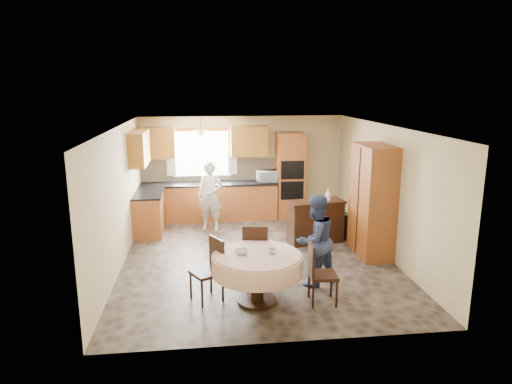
{
  "coord_description": "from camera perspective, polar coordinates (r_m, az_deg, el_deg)",
  "views": [
    {
      "loc": [
        -0.99,
        -8.19,
        3.21
      ],
      "look_at": [
        0.02,
        0.3,
        1.22
      ],
      "focal_mm": 32.0,
      "sensor_mm": 36.0,
      "label": 1
    }
  ],
  "objects": [
    {
      "name": "wall_left",
      "position": [
        8.56,
        -16.75,
        -0.72
      ],
      "size": [
        0.02,
        6.0,
        2.5
      ],
      "primitive_type": "cube",
      "color": "tan",
      "rests_on": "floor"
    },
    {
      "name": "wall_front",
      "position": [
        5.64,
        3.82,
        -7.3
      ],
      "size": [
        5.0,
        0.02,
        2.5
      ],
      "primitive_type": "cube",
      "color": "tan",
      "rests_on": "floor"
    },
    {
      "name": "cupboard",
      "position": [
        8.99,
        14.35,
        -1.07
      ],
      "size": [
        0.56,
        1.13,
        2.15
      ],
      "primitive_type": "cube",
      "color": "#BF6633",
      "rests_on": "floor"
    },
    {
      "name": "bowl_sideboard",
      "position": [
        9.46,
        5.81,
        -1.33
      ],
      "size": [
        0.27,
        0.27,
        0.05
      ],
      "primitive_type": "imported",
      "rotation": [
        0.0,
        0.0,
        0.38
      ],
      "color": "#B2B2B2",
      "rests_on": "sideboard"
    },
    {
      "name": "space_heater",
      "position": [
        9.94,
        10.43,
        -4.28
      ],
      "size": [
        0.45,
        0.35,
        0.56
      ],
      "primitive_type": "cube",
      "rotation": [
        0.0,
        0.0,
        0.17
      ],
      "color": "black",
      "rests_on": "floor"
    },
    {
      "name": "ceiling",
      "position": [
        8.28,
        0.11,
        8.17
      ],
      "size": [
        5.0,
        6.0,
        0.01
      ],
      "primitive_type": "cube",
      "color": "white",
      "rests_on": "wall_back"
    },
    {
      "name": "base_cab_back",
      "position": [
        11.24,
        -5.86,
        -1.25
      ],
      "size": [
        3.3,
        0.6,
        0.88
      ],
      "primitive_type": "cube",
      "color": "#BF6633",
      "rests_on": "floor"
    },
    {
      "name": "oven_upper",
      "position": [
        10.96,
        4.59,
        2.74
      ],
      "size": [
        0.56,
        0.01,
        0.45
      ],
      "primitive_type": "cube",
      "color": "black",
      "rests_on": "oven_tower"
    },
    {
      "name": "dining_table",
      "position": [
        6.91,
        0.13,
        -9.08
      ],
      "size": [
        1.36,
        1.36,
        0.77
      ],
      "color": "#32190D",
      "rests_on": "floor"
    },
    {
      "name": "framed_picture",
      "position": [
        9.86,
        13.86,
        2.87
      ],
      "size": [
        0.06,
        0.52,
        0.43
      ],
      "color": "gold",
      "rests_on": "wall_right"
    },
    {
      "name": "bowl_table",
      "position": [
        6.85,
        -1.79,
        -7.46
      ],
      "size": [
        0.26,
        0.26,
        0.06
      ],
      "primitive_type": "imported",
      "rotation": [
        0.0,
        0.0,
        -0.42
      ],
      "color": "#B2B2B2",
      "rests_on": "dining_table"
    },
    {
      "name": "cup_table",
      "position": [
        6.85,
        2.03,
        -7.37
      ],
      "size": [
        0.14,
        0.14,
        0.09
      ],
      "primitive_type": "imported",
      "rotation": [
        0.0,
        0.0,
        -0.26
      ],
      "color": "#B2B2B2",
      "rests_on": "dining_table"
    },
    {
      "name": "floor",
      "position": [
        8.85,
        0.11,
        -8.17
      ],
      "size": [
        5.0,
        6.0,
        0.01
      ],
      "primitive_type": "cube",
      "color": "brown",
      "rests_on": "ground"
    },
    {
      "name": "wall_cab_left",
      "position": [
        11.15,
        -12.26,
        6.1
      ],
      "size": [
        0.85,
        0.33,
        0.72
      ],
      "primitive_type": "cube",
      "color": "gold",
      "rests_on": "wall_back"
    },
    {
      "name": "person_sink",
      "position": [
        10.37,
        -5.72,
        -0.49
      ],
      "size": [
        0.66,
        0.52,
        1.57
      ],
      "primitive_type": "imported",
      "rotation": [
        0.0,
        0.0,
        -0.28
      ],
      "color": "silver",
      "rests_on": "floor"
    },
    {
      "name": "wall_cab_side",
      "position": [
        10.16,
        -14.39,
        5.33
      ],
      "size": [
        0.33,
        1.2,
        0.72
      ],
      "primitive_type": "cube",
      "color": "gold",
      "rests_on": "wall_left"
    },
    {
      "name": "wall_right",
      "position": [
        9.12,
        15.9,
        0.17
      ],
      "size": [
        0.02,
        6.0,
        2.5
      ],
      "primitive_type": "cube",
      "color": "tan",
      "rests_on": "floor"
    },
    {
      "name": "wall_back",
      "position": [
        11.4,
        -1.71,
        3.19
      ],
      "size": [
        5.0,
        0.02,
        2.5
      ],
      "primitive_type": "cube",
      "color": "tan",
      "rests_on": "floor"
    },
    {
      "name": "wall_cab_right",
      "position": [
        11.16,
        -0.88,
        6.4
      ],
      "size": [
        0.9,
        0.33,
        0.72
      ],
      "primitive_type": "cube",
      "color": "gold",
      "rests_on": "wall_back"
    },
    {
      "name": "bottle_sideboard",
      "position": [
        9.56,
        8.96,
        -0.5
      ],
      "size": [
        0.12,
        0.12,
        0.3
      ],
      "primitive_type": "imported",
      "rotation": [
        0.0,
        0.0,
        -0.07
      ],
      "color": "silver",
      "rests_on": "sideboard"
    },
    {
      "name": "chair_left",
      "position": [
        7.07,
        -5.68,
        -9.21
      ],
      "size": [
        0.57,
        0.57,
        0.97
      ],
      "rotation": [
        0.0,
        0.0,
        -1.07
      ],
      "color": "#32190D",
      "rests_on": "floor"
    },
    {
      "name": "curtain_left",
      "position": [
        11.25,
        -10.63,
        4.9
      ],
      "size": [
        0.22,
        0.02,
        1.15
      ],
      "primitive_type": "cube",
      "color": "white",
      "rests_on": "wall_back"
    },
    {
      "name": "chair_right",
      "position": [
        6.99,
        7.77,
        -9.66
      ],
      "size": [
        0.43,
        0.43,
        0.95
      ],
      "rotation": [
        0.0,
        0.0,
        1.52
      ],
      "color": "#32190D",
      "rests_on": "floor"
    },
    {
      "name": "oven_lower",
      "position": [
        11.06,
        4.55,
        0.2
      ],
      "size": [
        0.56,
        0.01,
        0.45
      ],
      "primitive_type": "cube",
      "color": "black",
      "rests_on": "oven_tower"
    },
    {
      "name": "curtain_right",
      "position": [
        11.25,
        -2.96,
        5.11
      ],
      "size": [
        0.22,
        0.02,
        1.15
      ],
      "primitive_type": "cube",
      "color": "white",
      "rests_on": "wall_back"
    },
    {
      "name": "backsplash",
      "position": [
        11.36,
        -5.98,
        2.73
      ],
      "size": [
        3.3,
        0.02,
        0.55
      ],
      "primitive_type": "cube",
      "color": "tan",
      "rests_on": "wall_back"
    },
    {
      "name": "chair_back",
      "position": [
        7.62,
        -0.06,
        -7.29
      ],
      "size": [
        0.51,
        0.51,
        1.01
      ],
      "rotation": [
        0.0,
        0.0,
        2.96
      ],
      "color": "#32190D",
      "rests_on": "floor"
    },
    {
      "name": "pendant",
      "position": [
        10.75,
        -6.86,
        7.18
      ],
      "size": [
        0.36,
        0.36,
        0.18
      ],
      "primitive_type": "cone",
      "rotation": [
        3.14,
        0.0,
        0.0
      ],
      "color": "beige",
      "rests_on": "ceiling"
    },
    {
      "name": "person_dining",
      "position": [
        7.53,
        7.4,
        -6.01
      ],
      "size": [
        0.93,
        0.87,
        1.52
      ],
      "primitive_type": "imported",
      "rotation": [
        0.0,
        0.0,
        3.66
      ],
      "color": "navy",
      "rests_on": "floor"
    },
    {
      "name": "base_cab_left",
      "position": [
        10.44,
        -13.2,
        -2.66
      ],
      "size": [
        0.6,
        1.2,
        0.88
      ],
      "primitive_type": "cube",
      "color": "#BF6633",
      "rests_on": "floor"
    },
    {
      "name": "window",
      "position": [
        11.29,
        -6.79,
        4.8
      ],
      "size": [
        1.4,
        0.03,
        1.1
      ],
      "primitive_type": "cube",
      "color": "white",
      "rests_on": "wall_back"
    },
    {
      "name": "sideboard",
      "position": [
        9.64,
        7.41,
        -3.84
      ],
      "size": [
        1.25,
        0.7,
        0.84
      ],
      "primitive_type": "cube",
      "rotation": [
        0.0,
        0.0,
        0.19
      ],
      "color": "#32190D",
      "rests_on": "floor"
    },
    {
      "name": "microwave",
      "position": [
        11.16,
        1.37,
        1.97
      ],
      "size": [
        0.53,
        0.38,
        0.28
      ],
      "primitive_type": "imported",
      "rotation": [
        0.0,
        0.0,
        0.08
      ],
      "color": "silver",
      "rests_on": "counter_back"
    },
    {
      "name": "counter_back",
      "position": [
        11.13,
        -5.92,
        1.05
      ],
      "size": [
        3.3,
        0.64,
        0.04
      ],
      "primitive_type": "cube",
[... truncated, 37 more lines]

